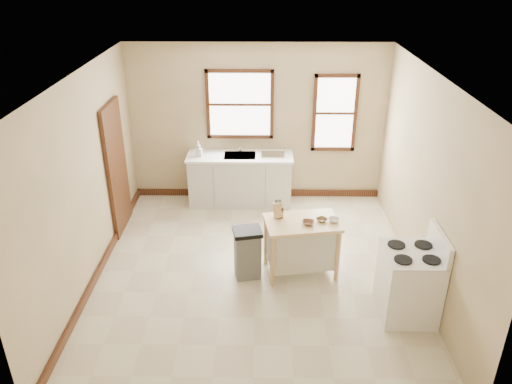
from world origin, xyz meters
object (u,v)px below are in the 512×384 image
(pepper_grinder, at_px, (282,213))
(bowl_c, at_px, (334,220))
(dish_rack, at_px, (273,152))
(bowl_a, at_px, (308,223))
(gas_stove, at_px, (410,274))
(trash_bin, at_px, (248,253))
(kitchen_island, at_px, (301,247))
(knife_block, at_px, (278,211))
(soap_bottle_b, at_px, (199,151))
(soap_bottle_a, at_px, (198,148))
(bowl_b, at_px, (322,220))

(pepper_grinder, height_order, bowl_c, pepper_grinder)
(dish_rack, xyz_separation_m, bowl_c, (0.80, -2.18, -0.13))
(dish_rack, height_order, bowl_a, dish_rack)
(gas_stove, bearing_deg, trash_bin, 159.05)
(bowl_c, bearing_deg, dish_rack, 110.01)
(gas_stove, bearing_deg, bowl_c, 133.63)
(kitchen_island, xyz_separation_m, knife_block, (-0.33, 0.12, 0.51))
(soap_bottle_b, distance_m, dish_rack, 1.29)
(dish_rack, distance_m, kitchen_island, 2.28)
(soap_bottle_a, bearing_deg, bowl_a, -42.96)
(dish_rack, relative_size, knife_block, 2.13)
(pepper_grinder, distance_m, bowl_c, 0.72)
(dish_rack, distance_m, bowl_c, 2.33)
(knife_block, bearing_deg, pepper_grinder, -35.68)
(knife_block, distance_m, pepper_grinder, 0.06)
(dish_rack, relative_size, gas_stove, 0.37)
(soap_bottle_a, bearing_deg, soap_bottle_b, -60.58)
(bowl_b, distance_m, gas_stove, 1.37)
(trash_bin, bearing_deg, knife_block, 16.74)
(dish_rack, height_order, trash_bin, dish_rack)
(bowl_c, bearing_deg, bowl_b, 174.76)
(dish_rack, bearing_deg, knife_block, -72.84)
(bowl_a, xyz_separation_m, bowl_b, (0.19, 0.09, -0.00))
(kitchen_island, distance_m, knife_block, 0.62)
(soap_bottle_b, xyz_separation_m, kitchen_island, (1.65, -2.12, -0.61))
(soap_bottle_a, height_order, dish_rack, soap_bottle_a)
(pepper_grinder, distance_m, bowl_b, 0.55)
(soap_bottle_a, relative_size, dish_rack, 0.61)
(soap_bottle_a, xyz_separation_m, bowl_b, (1.93, -2.14, -0.21))
(bowl_b, relative_size, bowl_c, 0.99)
(soap_bottle_a, height_order, bowl_a, soap_bottle_a)
(pepper_grinder, bearing_deg, bowl_a, -26.96)
(soap_bottle_a, bearing_deg, pepper_grinder, -46.83)
(kitchen_island, bearing_deg, gas_stove, -43.86)
(soap_bottle_a, xyz_separation_m, gas_stove, (2.93, -3.04, -0.47))
(trash_bin, bearing_deg, bowl_b, -4.75)
(pepper_grinder, bearing_deg, kitchen_island, -21.31)
(bowl_c, height_order, gas_stove, gas_stove)
(soap_bottle_a, bearing_deg, trash_bin, -58.93)
(dish_rack, bearing_deg, soap_bottle_a, -162.55)
(bowl_a, height_order, bowl_c, bowl_c)
(soap_bottle_b, height_order, dish_rack, soap_bottle_b)
(soap_bottle_a, height_order, pepper_grinder, soap_bottle_a)
(knife_block, xyz_separation_m, bowl_a, (0.41, -0.19, -0.08))
(bowl_a, relative_size, trash_bin, 0.23)
(dish_rack, height_order, bowl_b, dish_rack)
(soap_bottle_b, distance_m, gas_stove, 4.20)
(bowl_b, bearing_deg, bowl_c, -5.24)
(soap_bottle_b, relative_size, knife_block, 1.04)
(kitchen_island, distance_m, pepper_grinder, 0.57)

